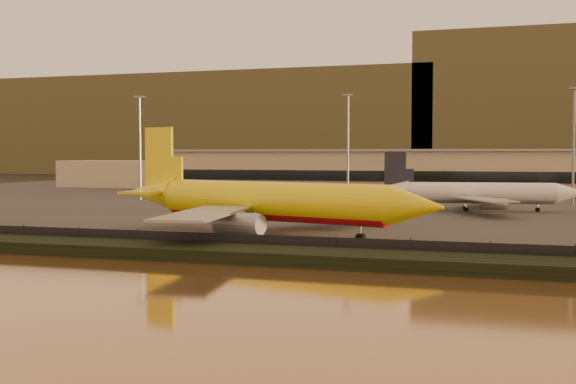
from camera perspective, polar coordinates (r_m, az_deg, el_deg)
name	(u,v)px	position (r m, az deg, el deg)	size (l,w,h in m)	color
ground	(285,242)	(93.35, -0.25, -3.98)	(900.00, 900.00, 0.00)	black
embankment	(236,254)	(77.39, -4.12, -4.91)	(320.00, 7.00, 1.40)	black
tarmac	(399,198)	(185.73, 8.77, -0.51)	(320.00, 220.00, 0.20)	#2D2D2D
perimeter_fence	(249,244)	(81.01, -3.07, -4.13)	(300.00, 0.05, 2.20)	black
terminal_building	(367,171)	(218.08, 6.25, 1.64)	(202.00, 25.00, 12.60)	tan
apron_light_masts	(453,135)	(163.81, 12.94, 4.45)	(152.20, 12.20, 25.40)	slate
distant_hills	(429,120)	(431.48, 11.10, 5.61)	(470.00, 160.00, 70.00)	brown
dhl_cargo_jet	(268,202)	(99.37, -1.63, -0.81)	(50.34, 48.24, 15.24)	yellow
white_narrowbody_jet	(477,193)	(146.18, 14.72, -0.11)	(40.53, 39.23, 11.64)	white
gse_vehicle_yellow	(375,216)	(118.75, 6.86, -1.92)	(4.50, 2.02, 2.02)	yellow
gse_vehicle_white	(208,209)	(135.19, -6.34, -1.34)	(4.27, 1.92, 1.92)	white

